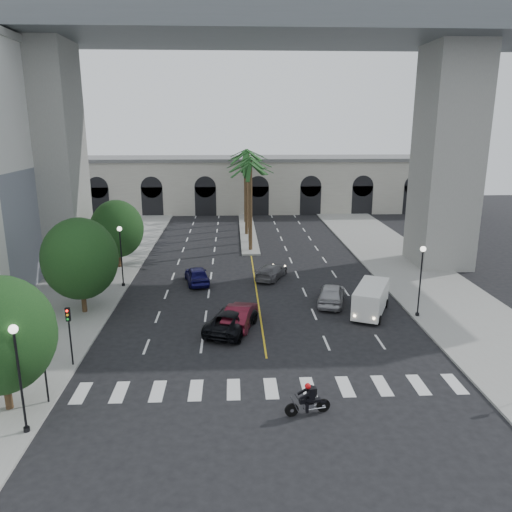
% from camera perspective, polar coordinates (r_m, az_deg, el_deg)
% --- Properties ---
extents(ground, '(140.00, 140.00, 0.00)m').
position_cam_1_polar(ground, '(28.83, 1.49, -13.41)').
color(ground, black).
rests_on(ground, ground).
extents(sidewalk_left, '(8.00, 100.00, 0.15)m').
position_cam_1_polar(sidewalk_left, '(44.50, -19.70, -3.77)').
color(sidewalk_left, gray).
rests_on(sidewalk_left, ground).
extents(sidewalk_right, '(8.00, 100.00, 0.15)m').
position_cam_1_polar(sidewalk_right, '(45.78, 19.15, -3.21)').
color(sidewalk_right, gray).
rests_on(sidewalk_right, ground).
extents(median, '(2.00, 24.00, 0.20)m').
position_cam_1_polar(median, '(64.77, -0.96, 2.84)').
color(median, gray).
rests_on(median, ground).
extents(pier_building, '(71.00, 10.50, 8.50)m').
position_cam_1_polar(pier_building, '(80.87, -1.35, 8.26)').
color(pier_building, beige).
rests_on(pier_building, ground).
extents(bridge, '(75.00, 13.00, 26.00)m').
position_cam_1_polar(bridge, '(47.84, 3.97, 20.70)').
color(bridge, gray).
rests_on(bridge, ground).
extents(palm_a, '(3.20, 3.20, 10.30)m').
position_cam_1_polar(palm_a, '(53.53, -0.66, 10.03)').
color(palm_a, '#47331E').
rests_on(palm_a, ground).
extents(palm_b, '(3.20, 3.20, 10.60)m').
position_cam_1_polar(palm_b, '(57.50, -0.70, 10.65)').
color(palm_b, '#47331E').
rests_on(palm_b, ground).
extents(palm_c, '(3.20, 3.20, 10.10)m').
position_cam_1_polar(palm_c, '(61.51, -1.12, 10.50)').
color(palm_c, '#47331E').
rests_on(palm_c, ground).
extents(palm_d, '(3.20, 3.20, 10.90)m').
position_cam_1_polar(palm_d, '(65.45, -0.92, 11.41)').
color(palm_d, '#47331E').
rests_on(palm_d, ground).
extents(palm_e, '(3.20, 3.20, 10.40)m').
position_cam_1_polar(palm_e, '(69.47, -1.23, 11.24)').
color(palm_e, '#47331E').
rests_on(palm_e, ground).
extents(palm_f, '(3.20, 3.20, 10.70)m').
position_cam_1_polar(palm_f, '(73.45, -1.08, 11.66)').
color(palm_f, '#47331E').
rests_on(palm_f, ground).
extents(street_tree_mid, '(5.44, 5.44, 7.21)m').
position_cam_1_polar(street_tree_mid, '(38.19, -19.48, -0.30)').
color(street_tree_mid, '#382616').
rests_on(street_tree_mid, ground).
extents(street_tree_far, '(5.04, 5.04, 6.68)m').
position_cam_1_polar(street_tree_far, '(49.55, -15.60, 3.00)').
color(street_tree_far, '#382616').
rests_on(street_tree_far, ground).
extents(lamp_post_left_near, '(0.40, 0.40, 5.35)m').
position_cam_1_polar(lamp_post_left_near, '(24.72, -25.49, -11.68)').
color(lamp_post_left_near, black).
rests_on(lamp_post_left_near, ground).
extents(lamp_post_left_far, '(0.40, 0.40, 5.35)m').
position_cam_1_polar(lamp_post_left_far, '(43.64, -15.17, 0.54)').
color(lamp_post_left_far, black).
rests_on(lamp_post_left_far, ground).
extents(lamp_post_right, '(0.40, 0.40, 5.35)m').
position_cam_1_polar(lamp_post_right, '(37.37, 18.32, -2.10)').
color(lamp_post_right, black).
rests_on(lamp_post_right, ground).
extents(traffic_signal_near, '(0.25, 0.18, 3.65)m').
position_cam_1_polar(traffic_signal_near, '(27.06, -23.11, -10.74)').
color(traffic_signal_near, black).
rests_on(traffic_signal_near, ground).
extents(traffic_signal_far, '(0.25, 0.18, 3.65)m').
position_cam_1_polar(traffic_signal_far, '(30.51, -20.57, -7.56)').
color(traffic_signal_far, black).
rests_on(traffic_signal_far, ground).
extents(motorcycle_rider, '(2.28, 0.70, 1.66)m').
position_cam_1_polar(motorcycle_rider, '(25.20, 6.10, -16.04)').
color(motorcycle_rider, black).
rests_on(motorcycle_rider, ground).
extents(car_a, '(3.13, 5.12, 1.63)m').
position_cam_1_polar(car_a, '(39.40, 8.63, -4.30)').
color(car_a, '#A3A2A7').
rests_on(car_a, ground).
extents(car_b, '(2.76, 5.07, 1.58)m').
position_cam_1_polar(car_b, '(34.89, -1.83, -6.75)').
color(car_b, '#4E0F1C').
rests_on(car_b, ground).
extents(car_c, '(4.19, 5.99, 1.52)m').
position_cam_1_polar(car_c, '(34.16, -2.79, -7.31)').
color(car_c, black).
rests_on(car_c, ground).
extents(car_d, '(3.59, 4.95, 1.33)m').
position_cam_1_polar(car_d, '(45.28, 1.74, -1.77)').
color(car_d, slate).
rests_on(car_d, ground).
extents(car_e, '(2.71, 4.81, 1.55)m').
position_cam_1_polar(car_e, '(44.16, -6.76, -2.16)').
color(car_e, '#12104E').
rests_on(car_e, ground).
extents(cargo_van, '(3.86, 5.46, 2.19)m').
position_cam_1_polar(cargo_van, '(37.71, 12.98, -4.76)').
color(cargo_van, silver).
rests_on(cargo_van, ground).
extents(pedestrian_b, '(0.90, 0.80, 1.53)m').
position_cam_1_polar(pedestrian_b, '(32.23, -23.19, -9.70)').
color(pedestrian_b, black).
rests_on(pedestrian_b, sidewalk_left).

